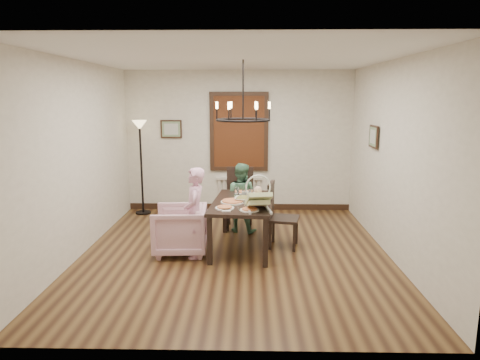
{
  "coord_description": "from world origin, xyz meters",
  "views": [
    {
      "loc": [
        0.21,
        -6.03,
        2.28
      ],
      "look_at": [
        0.07,
        0.27,
        1.05
      ],
      "focal_mm": 32.0,
      "sensor_mm": 36.0,
      "label": 1
    }
  ],
  "objects_px": {
    "chair_far": "(239,198)",
    "baby_bouncer": "(258,198)",
    "floor_lamp": "(141,169)",
    "armchair": "(180,230)",
    "chair_right": "(284,215)",
    "seated_man": "(240,203)",
    "elderly_woman": "(195,220)",
    "drinking_glass": "(244,195)",
    "dining_table": "(243,206)"
  },
  "relations": [
    {
      "from": "floor_lamp",
      "to": "baby_bouncer",
      "type": "bearing_deg",
      "value": -47.59
    },
    {
      "from": "drinking_glass",
      "to": "floor_lamp",
      "type": "distance_m",
      "value": 2.71
    },
    {
      "from": "floor_lamp",
      "to": "armchair",
      "type": "bearing_deg",
      "value": -63.29
    },
    {
      "from": "chair_right",
      "to": "baby_bouncer",
      "type": "bearing_deg",
      "value": 156.02
    },
    {
      "from": "chair_right",
      "to": "drinking_glass",
      "type": "height_order",
      "value": "chair_right"
    },
    {
      "from": "seated_man",
      "to": "floor_lamp",
      "type": "relative_size",
      "value": 0.55
    },
    {
      "from": "chair_right",
      "to": "baby_bouncer",
      "type": "xyz_separation_m",
      "value": [
        -0.41,
        -0.57,
        0.4
      ]
    },
    {
      "from": "dining_table",
      "to": "drinking_glass",
      "type": "height_order",
      "value": "drinking_glass"
    },
    {
      "from": "floor_lamp",
      "to": "seated_man",
      "type": "bearing_deg",
      "value": -29.43
    },
    {
      "from": "chair_far",
      "to": "elderly_woman",
      "type": "relative_size",
      "value": 0.99
    },
    {
      "from": "armchair",
      "to": "elderly_woman",
      "type": "distance_m",
      "value": 0.34
    },
    {
      "from": "drinking_glass",
      "to": "chair_right",
      "type": "bearing_deg",
      "value": -7.77
    },
    {
      "from": "chair_right",
      "to": "elderly_woman",
      "type": "height_order",
      "value": "elderly_woman"
    },
    {
      "from": "floor_lamp",
      "to": "chair_right",
      "type": "bearing_deg",
      "value": -35.31
    },
    {
      "from": "chair_far",
      "to": "baby_bouncer",
      "type": "distance_m",
      "value": 1.6
    },
    {
      "from": "seated_man",
      "to": "baby_bouncer",
      "type": "height_order",
      "value": "baby_bouncer"
    },
    {
      "from": "seated_man",
      "to": "floor_lamp",
      "type": "distance_m",
      "value": 2.28
    },
    {
      "from": "baby_bouncer",
      "to": "drinking_glass",
      "type": "bearing_deg",
      "value": 98.72
    },
    {
      "from": "chair_far",
      "to": "floor_lamp",
      "type": "relative_size",
      "value": 0.59
    },
    {
      "from": "elderly_woman",
      "to": "seated_man",
      "type": "relative_size",
      "value": 1.1
    },
    {
      "from": "seated_man",
      "to": "floor_lamp",
      "type": "bearing_deg",
      "value": -12.5
    },
    {
      "from": "elderly_woman",
      "to": "drinking_glass",
      "type": "xyz_separation_m",
      "value": [
        0.7,
        0.52,
        0.26
      ]
    },
    {
      "from": "elderly_woman",
      "to": "dining_table",
      "type": "bearing_deg",
      "value": 116.22
    },
    {
      "from": "baby_bouncer",
      "to": "chair_far",
      "type": "bearing_deg",
      "value": 92.55
    },
    {
      "from": "baby_bouncer",
      "to": "floor_lamp",
      "type": "height_order",
      "value": "floor_lamp"
    },
    {
      "from": "chair_right",
      "to": "baby_bouncer",
      "type": "relative_size",
      "value": 1.96
    },
    {
      "from": "chair_right",
      "to": "armchair",
      "type": "distance_m",
      "value": 1.59
    },
    {
      "from": "drinking_glass",
      "to": "floor_lamp",
      "type": "xyz_separation_m",
      "value": [
        -2.03,
        1.79,
        0.09
      ]
    },
    {
      "from": "chair_far",
      "to": "drinking_glass",
      "type": "relative_size",
      "value": 7.77
    },
    {
      "from": "dining_table",
      "to": "chair_right",
      "type": "xyz_separation_m",
      "value": [
        0.62,
        0.06,
        -0.14
      ]
    },
    {
      "from": "chair_right",
      "to": "floor_lamp",
      "type": "height_order",
      "value": "floor_lamp"
    },
    {
      "from": "chair_far",
      "to": "elderly_woman",
      "type": "distance_m",
      "value": 1.52
    },
    {
      "from": "armchair",
      "to": "drinking_glass",
      "type": "bearing_deg",
      "value": 108.59
    },
    {
      "from": "elderly_woman",
      "to": "armchair",
      "type": "bearing_deg",
      "value": -123.02
    },
    {
      "from": "armchair",
      "to": "baby_bouncer",
      "type": "bearing_deg",
      "value": 73.05
    },
    {
      "from": "armchair",
      "to": "floor_lamp",
      "type": "relative_size",
      "value": 0.43
    },
    {
      "from": "chair_right",
      "to": "chair_far",
      "type": "bearing_deg",
      "value": 47.63
    },
    {
      "from": "baby_bouncer",
      "to": "floor_lamp",
      "type": "distance_m",
      "value": 3.31
    },
    {
      "from": "chair_right",
      "to": "floor_lamp",
      "type": "distance_m",
      "value": 3.26
    },
    {
      "from": "chair_right",
      "to": "seated_man",
      "type": "bearing_deg",
      "value": 53.08
    },
    {
      "from": "baby_bouncer",
      "to": "dining_table",
      "type": "bearing_deg",
      "value": 104.52
    },
    {
      "from": "armchair",
      "to": "elderly_woman",
      "type": "relative_size",
      "value": 0.72
    },
    {
      "from": "chair_right",
      "to": "drinking_glass",
      "type": "distance_m",
      "value": 0.68
    },
    {
      "from": "dining_table",
      "to": "armchair",
      "type": "bearing_deg",
      "value": -160.63
    },
    {
      "from": "baby_bouncer",
      "to": "seated_man",
      "type": "bearing_deg",
      "value": 93.24
    },
    {
      "from": "armchair",
      "to": "seated_man",
      "type": "height_order",
      "value": "seated_man"
    },
    {
      "from": "seated_man",
      "to": "drinking_glass",
      "type": "distance_m",
      "value": 0.75
    },
    {
      "from": "chair_right",
      "to": "drinking_glass",
      "type": "bearing_deg",
      "value": 93.64
    },
    {
      "from": "dining_table",
      "to": "drinking_glass",
      "type": "xyz_separation_m",
      "value": [
        0.02,
        0.14,
        0.15
      ]
    },
    {
      "from": "seated_man",
      "to": "drinking_glass",
      "type": "height_order",
      "value": "seated_man"
    }
  ]
}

